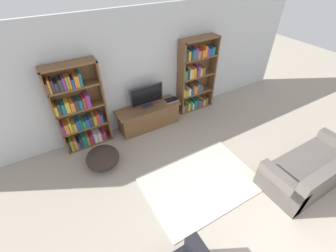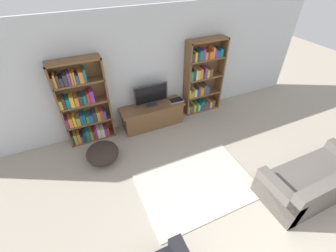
{
  "view_description": "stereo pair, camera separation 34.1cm",
  "coord_description": "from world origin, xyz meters",
  "px_view_note": "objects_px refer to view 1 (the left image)",
  "views": [
    {
      "loc": [
        -1.7,
        -0.05,
        3.43
      ],
      "look_at": [
        0.02,
        2.91,
        0.7
      ],
      "focal_mm": 24.0,
      "sensor_mm": 36.0,
      "label": 1
    },
    {
      "loc": [
        -1.39,
        -0.21,
        3.43
      ],
      "look_at": [
        0.02,
        2.91,
        0.7
      ],
      "focal_mm": 24.0,
      "sensor_mm": 36.0,
      "label": 2
    }
  ],
  "objects_px": {
    "television": "(147,96)",
    "laptop": "(171,100)",
    "tv_stand": "(149,116)",
    "couch_right_sofa": "(312,170)",
    "bookshelf_left": "(79,111)",
    "bookshelf_right": "(195,77)",
    "beanbag_ottoman": "(103,158)"
  },
  "relations": [
    {
      "from": "bookshelf_right",
      "to": "television",
      "type": "distance_m",
      "value": 1.39
    },
    {
      "from": "bookshelf_left",
      "to": "tv_stand",
      "type": "bearing_deg",
      "value": -5.01
    },
    {
      "from": "bookshelf_right",
      "to": "laptop",
      "type": "height_order",
      "value": "bookshelf_right"
    },
    {
      "from": "tv_stand",
      "to": "couch_right_sofa",
      "type": "relative_size",
      "value": 0.8
    },
    {
      "from": "bookshelf_left",
      "to": "beanbag_ottoman",
      "type": "xyz_separation_m",
      "value": [
        0.11,
        -0.82,
        -0.67
      ]
    },
    {
      "from": "bookshelf_left",
      "to": "television",
      "type": "xyz_separation_m",
      "value": [
        1.46,
        -0.09,
        -0.04
      ]
    },
    {
      "from": "beanbag_ottoman",
      "to": "laptop",
      "type": "bearing_deg",
      "value": 18.68
    },
    {
      "from": "tv_stand",
      "to": "bookshelf_right",
      "type": "bearing_deg",
      "value": 5.34
    },
    {
      "from": "couch_right_sofa",
      "to": "beanbag_ottoman",
      "type": "relative_size",
      "value": 2.93
    },
    {
      "from": "bookshelf_left",
      "to": "television",
      "type": "distance_m",
      "value": 1.47
    },
    {
      "from": "bookshelf_right",
      "to": "couch_right_sofa",
      "type": "xyz_separation_m",
      "value": [
        0.46,
        -3.1,
        -0.63
      ]
    },
    {
      "from": "laptop",
      "to": "couch_right_sofa",
      "type": "xyz_separation_m",
      "value": [
        1.23,
        -2.95,
        -0.29
      ]
    },
    {
      "from": "television",
      "to": "couch_right_sofa",
      "type": "xyz_separation_m",
      "value": [
        1.84,
        -3.01,
        -0.56
      ]
    },
    {
      "from": "laptop",
      "to": "couch_right_sofa",
      "type": "distance_m",
      "value": 3.21
    },
    {
      "from": "tv_stand",
      "to": "couch_right_sofa",
      "type": "xyz_separation_m",
      "value": [
        1.84,
        -2.97,
        -0.01
      ]
    },
    {
      "from": "television",
      "to": "laptop",
      "type": "bearing_deg",
      "value": -5.49
    },
    {
      "from": "television",
      "to": "bookshelf_right",
      "type": "bearing_deg",
      "value": 3.95
    },
    {
      "from": "bookshelf_right",
      "to": "tv_stand",
      "type": "xyz_separation_m",
      "value": [
        -1.38,
        -0.13,
        -0.62
      ]
    },
    {
      "from": "bookshelf_right",
      "to": "beanbag_ottoman",
      "type": "bearing_deg",
      "value": -163.37
    },
    {
      "from": "laptop",
      "to": "television",
      "type": "bearing_deg",
      "value": 174.51
    },
    {
      "from": "television",
      "to": "tv_stand",
      "type": "bearing_deg",
      "value": -90.0
    },
    {
      "from": "laptop",
      "to": "beanbag_ottoman",
      "type": "distance_m",
      "value": 2.1
    },
    {
      "from": "tv_stand",
      "to": "television",
      "type": "height_order",
      "value": "television"
    },
    {
      "from": "laptop",
      "to": "beanbag_ottoman",
      "type": "xyz_separation_m",
      "value": [
        -1.96,
        -0.66,
        -0.36
      ]
    },
    {
      "from": "tv_stand",
      "to": "laptop",
      "type": "xyz_separation_m",
      "value": [
        0.61,
        -0.02,
        0.28
      ]
    },
    {
      "from": "tv_stand",
      "to": "couch_right_sofa",
      "type": "bearing_deg",
      "value": -58.24
    },
    {
      "from": "tv_stand",
      "to": "laptop",
      "type": "distance_m",
      "value": 0.67
    },
    {
      "from": "tv_stand",
      "to": "couch_right_sofa",
      "type": "height_order",
      "value": "couch_right_sofa"
    },
    {
      "from": "television",
      "to": "beanbag_ottoman",
      "type": "bearing_deg",
      "value": -151.93
    },
    {
      "from": "bookshelf_right",
      "to": "couch_right_sofa",
      "type": "bearing_deg",
      "value": -81.56
    },
    {
      "from": "bookshelf_right",
      "to": "couch_right_sofa",
      "type": "height_order",
      "value": "bookshelf_right"
    },
    {
      "from": "tv_stand",
      "to": "laptop",
      "type": "bearing_deg",
      "value": -2.33
    }
  ]
}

